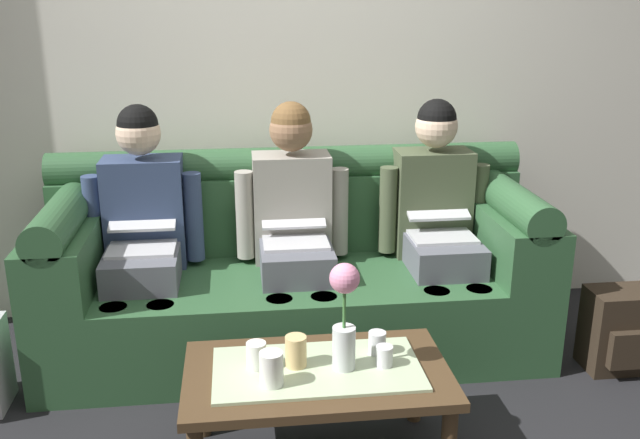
{
  "coord_description": "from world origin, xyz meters",
  "views": [
    {
      "loc": [
        -0.26,
        -2.07,
        1.71
      ],
      "look_at": [
        0.1,
        0.92,
        0.73
      ],
      "focal_mm": 39.34,
      "sensor_mm": 36.0,
      "label": 1
    }
  ],
  "objects_px": {
    "person_left": "(143,226)",
    "cup_near_right": "(296,351)",
    "person_middle": "(294,220)",
    "cup_far_left": "(256,355)",
    "backpack_right": "(619,331)",
    "couch": "(294,275)",
    "cup_near_left": "(377,343)",
    "cup_far_center": "(271,369)",
    "coffee_table": "(317,382)",
    "flower_vase": "(344,312)",
    "cup_far_right": "(384,356)",
    "person_right": "(437,215)"
  },
  "relations": [
    {
      "from": "person_left",
      "to": "cup_near_right",
      "type": "relative_size",
      "value": 10.46
    },
    {
      "from": "person_middle",
      "to": "flower_vase",
      "type": "distance_m",
      "value": 1.0
    },
    {
      "from": "cup_near_left",
      "to": "cup_far_center",
      "type": "xyz_separation_m",
      "value": [
        -0.41,
        -0.18,
        0.02
      ]
    },
    {
      "from": "person_left",
      "to": "backpack_right",
      "type": "distance_m",
      "value": 2.31
    },
    {
      "from": "couch",
      "to": "backpack_right",
      "type": "bearing_deg",
      "value": -16.82
    },
    {
      "from": "cup_near_right",
      "to": "cup_far_left",
      "type": "xyz_separation_m",
      "value": [
        -0.14,
        0.0,
        -0.01
      ]
    },
    {
      "from": "flower_vase",
      "to": "cup_near_right",
      "type": "bearing_deg",
      "value": 168.15
    },
    {
      "from": "cup_near_left",
      "to": "person_left",
      "type": "bearing_deg",
      "value": 136.85
    },
    {
      "from": "coffee_table",
      "to": "cup_far_right",
      "type": "xyz_separation_m",
      "value": [
        0.25,
        -0.01,
        0.1
      ]
    },
    {
      "from": "person_left",
      "to": "flower_vase",
      "type": "bearing_deg",
      "value": -50.58
    },
    {
      "from": "person_left",
      "to": "cup_near_left",
      "type": "distance_m",
      "value": 1.33
    },
    {
      "from": "cup_near_left",
      "to": "cup_far_left",
      "type": "bearing_deg",
      "value": -173.1
    },
    {
      "from": "couch",
      "to": "cup_near_right",
      "type": "distance_m",
      "value": 0.97
    },
    {
      "from": "cup_far_left",
      "to": "backpack_right",
      "type": "xyz_separation_m",
      "value": [
        1.72,
        0.5,
        -0.26
      ]
    },
    {
      "from": "cup_near_left",
      "to": "cup_near_right",
      "type": "xyz_separation_m",
      "value": [
        -0.31,
        -0.06,
        0.02
      ]
    },
    {
      "from": "cup_far_center",
      "to": "backpack_right",
      "type": "bearing_deg",
      "value": 20.64
    },
    {
      "from": "cup_near_right",
      "to": "cup_far_center",
      "type": "height_order",
      "value": "cup_far_center"
    },
    {
      "from": "person_middle",
      "to": "coffee_table",
      "type": "distance_m",
      "value": 1.03
    },
    {
      "from": "cup_far_left",
      "to": "cup_far_right",
      "type": "distance_m",
      "value": 0.47
    },
    {
      "from": "couch",
      "to": "cup_far_center",
      "type": "height_order",
      "value": "couch"
    },
    {
      "from": "cup_far_right",
      "to": "flower_vase",
      "type": "bearing_deg",
      "value": 179.23
    },
    {
      "from": "couch",
      "to": "cup_near_right",
      "type": "relative_size",
      "value": 20.53
    },
    {
      "from": "person_right",
      "to": "flower_vase",
      "type": "xyz_separation_m",
      "value": [
        -0.62,
        -0.99,
        -0.03
      ]
    },
    {
      "from": "coffee_table",
      "to": "cup_far_left",
      "type": "xyz_separation_m",
      "value": [
        -0.22,
        0.03,
        0.11
      ]
    },
    {
      "from": "person_middle",
      "to": "cup_far_right",
      "type": "distance_m",
      "value": 1.05
    },
    {
      "from": "cup_near_left",
      "to": "cup_far_right",
      "type": "height_order",
      "value": "cup_near_left"
    },
    {
      "from": "cup_near_left",
      "to": "cup_far_center",
      "type": "distance_m",
      "value": 0.45
    },
    {
      "from": "flower_vase",
      "to": "cup_far_left",
      "type": "xyz_separation_m",
      "value": [
        -0.32,
        0.04,
        -0.17
      ]
    },
    {
      "from": "flower_vase",
      "to": "cup_near_left",
      "type": "height_order",
      "value": "flower_vase"
    },
    {
      "from": "cup_near_left",
      "to": "cup_far_left",
      "type": "height_order",
      "value": "cup_far_left"
    },
    {
      "from": "person_middle",
      "to": "cup_far_left",
      "type": "xyz_separation_m",
      "value": [
        -0.22,
        -0.95,
        -0.2
      ]
    },
    {
      "from": "couch",
      "to": "cup_near_right",
      "type": "bearing_deg",
      "value": -94.51
    },
    {
      "from": "person_middle",
      "to": "cup_near_left",
      "type": "bearing_deg",
      "value": -75.14
    },
    {
      "from": "couch",
      "to": "cup_near_left",
      "type": "bearing_deg",
      "value": -75.2
    },
    {
      "from": "cup_far_right",
      "to": "backpack_right",
      "type": "xyz_separation_m",
      "value": [
        1.25,
        0.55,
        -0.25
      ]
    },
    {
      "from": "couch",
      "to": "cup_far_left",
      "type": "height_order",
      "value": "couch"
    },
    {
      "from": "person_right",
      "to": "flower_vase",
      "type": "distance_m",
      "value": 1.17
    },
    {
      "from": "person_middle",
      "to": "cup_near_left",
      "type": "height_order",
      "value": "person_middle"
    },
    {
      "from": "person_middle",
      "to": "cup_far_left",
      "type": "height_order",
      "value": "person_middle"
    },
    {
      "from": "cup_far_center",
      "to": "cup_far_left",
      "type": "bearing_deg",
      "value": 111.24
    },
    {
      "from": "cup_far_left",
      "to": "cup_near_left",
      "type": "bearing_deg",
      "value": 6.9
    },
    {
      "from": "person_left",
      "to": "person_middle",
      "type": "height_order",
      "value": "same"
    },
    {
      "from": "person_right",
      "to": "cup_far_right",
      "type": "bearing_deg",
      "value": -115.46
    },
    {
      "from": "cup_far_center",
      "to": "backpack_right",
      "type": "xyz_separation_m",
      "value": [
        1.67,
        0.63,
        -0.27
      ]
    },
    {
      "from": "person_middle",
      "to": "flower_vase",
      "type": "height_order",
      "value": "person_middle"
    },
    {
      "from": "cup_near_left",
      "to": "couch",
      "type": "bearing_deg",
      "value": 104.8
    },
    {
      "from": "cup_near_left",
      "to": "cup_far_right",
      "type": "relative_size",
      "value": 1.12
    },
    {
      "from": "coffee_table",
      "to": "flower_vase",
      "type": "relative_size",
      "value": 2.39
    },
    {
      "from": "backpack_right",
      "to": "couch",
      "type": "bearing_deg",
      "value": 163.18
    },
    {
      "from": "person_left",
      "to": "cup_far_center",
      "type": "height_order",
      "value": "person_left"
    }
  ]
}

